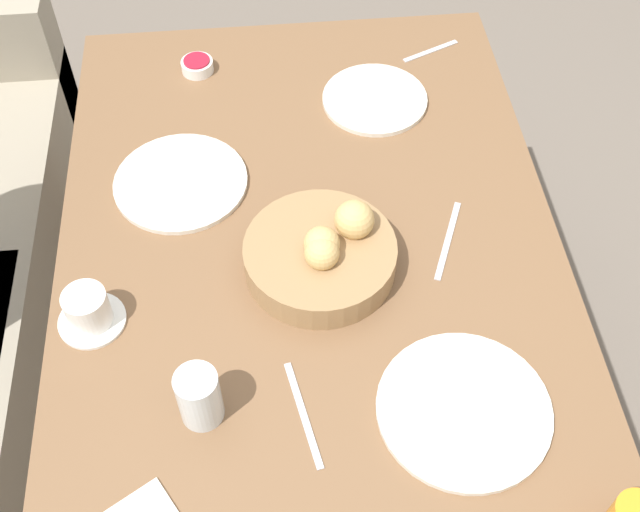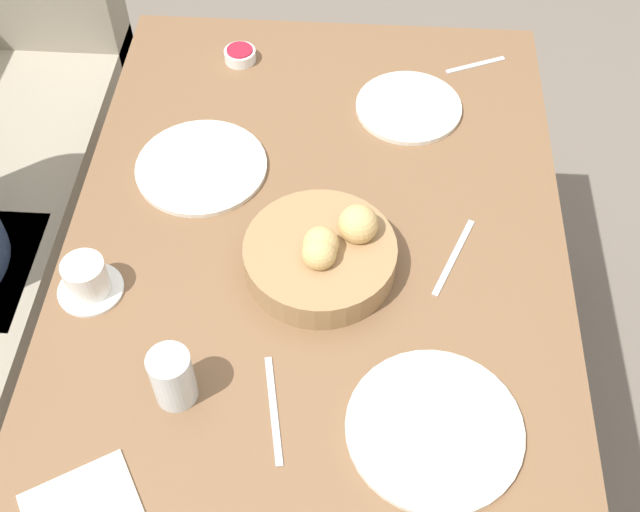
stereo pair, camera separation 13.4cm
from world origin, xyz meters
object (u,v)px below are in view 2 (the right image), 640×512
at_px(bread_basket, 323,254).
at_px(plate_near_right, 409,107).
at_px(plate_far_center, 201,167).
at_px(knife_silver, 274,409).
at_px(plate_near_left, 434,429).
at_px(fork_silver, 454,255).
at_px(water_tumbler, 173,377).
at_px(spoon_coffee, 476,65).
at_px(coffee_cup, 87,279).
at_px(jam_bowl_berry, 240,55).

distance_m(bread_basket, plate_near_right, 0.43).
bearing_deg(bread_basket, plate_far_center, 48.35).
distance_m(plate_near_right, knife_silver, 0.71).
xyz_separation_m(plate_near_left, fork_silver, (0.33, -0.04, -0.00)).
distance_m(bread_basket, water_tumbler, 0.33).
distance_m(water_tumbler, spoon_coffee, 0.95).
height_order(fork_silver, spoon_coffee, same).
xyz_separation_m(water_tumbler, coffee_cup, (0.18, 0.18, -0.02)).
height_order(coffee_cup, spoon_coffee, coffee_cup).
height_order(bread_basket, plate_far_center, bread_basket).
bearing_deg(coffee_cup, plate_near_right, -47.60).
bearing_deg(coffee_cup, jam_bowl_berry, -15.71).
height_order(plate_far_center, jam_bowl_berry, jam_bowl_berry).
height_order(coffee_cup, knife_silver, coffee_cup).
bearing_deg(plate_near_left, bread_basket, 32.18).
distance_m(water_tumbler, coffee_cup, 0.25).
height_order(plate_near_right, coffee_cup, coffee_cup).
bearing_deg(knife_silver, plate_near_left, -94.17).
distance_m(plate_near_right, coffee_cup, 0.71).
height_order(plate_near_right, plate_far_center, same).
bearing_deg(plate_near_left, knife_silver, 85.83).
relative_size(plate_near_right, fork_silver, 1.24).
height_order(plate_far_center, knife_silver, plate_far_center).
distance_m(plate_far_center, fork_silver, 0.50).
distance_m(plate_near_right, jam_bowl_berry, 0.38).
xyz_separation_m(bread_basket, knife_silver, (-0.27, 0.06, -0.03)).
distance_m(bread_basket, jam_bowl_berry, 0.58).
distance_m(coffee_cup, fork_silver, 0.62).
bearing_deg(plate_near_left, plate_far_center, 40.02).
distance_m(bread_basket, knife_silver, 0.28).
bearing_deg(water_tumbler, fork_silver, -55.54).
bearing_deg(spoon_coffee, bread_basket, 152.44).
bearing_deg(plate_near_right, bread_basket, 160.16).
bearing_deg(jam_bowl_berry, plate_far_center, 174.21).
height_order(plate_far_center, water_tumbler, water_tumbler).
distance_m(plate_near_left, jam_bowl_berry, 0.91).
bearing_deg(fork_silver, coffee_cup, 100.60).
bearing_deg(jam_bowl_berry, spoon_coffee, -88.24).
bearing_deg(coffee_cup, plate_near_left, -110.88).
bearing_deg(water_tumbler, bread_basket, -38.61).
relative_size(bread_basket, jam_bowl_berry, 3.87).
height_order(water_tumbler, fork_silver, water_tumbler).
distance_m(jam_bowl_berry, knife_silver, 0.82).
distance_m(plate_near_left, fork_silver, 0.33).
bearing_deg(water_tumbler, coffee_cup, 44.35).
bearing_deg(plate_near_right, jam_bowl_berry, 69.87).
bearing_deg(knife_silver, spoon_coffee, -22.64).
bearing_deg(fork_silver, plate_far_center, 69.13).
height_order(bread_basket, plate_near_right, bread_basket).
bearing_deg(plate_near_left, spoon_coffee, -7.11).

